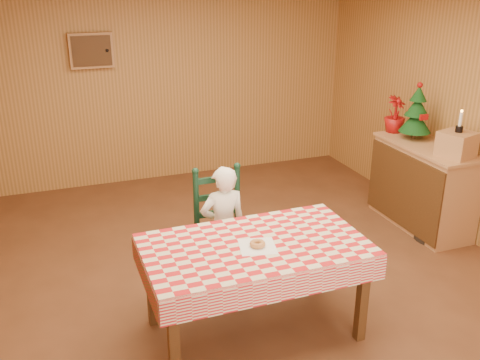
{
  "coord_description": "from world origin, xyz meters",
  "views": [
    {
      "loc": [
        -1.5,
        -3.85,
        2.63
      ],
      "look_at": [
        0.0,
        0.2,
        0.95
      ],
      "focal_mm": 40.0,
      "sensor_mm": 36.0,
      "label": 1
    }
  ],
  "objects_px": {
    "seated_child": "(223,227)",
    "shelf_unit": "(422,186)",
    "storage_bin": "(438,219)",
    "ladder_chair": "(221,231)",
    "crate": "(457,144)",
    "dining_table": "(255,253)",
    "christmas_tree": "(416,114)"
  },
  "relations": [
    {
      "from": "crate",
      "to": "christmas_tree",
      "type": "distance_m",
      "value": 0.67
    },
    {
      "from": "shelf_unit",
      "to": "storage_bin",
      "type": "height_order",
      "value": "shelf_unit"
    },
    {
      "from": "shelf_unit",
      "to": "crate",
      "type": "height_order",
      "value": "crate"
    },
    {
      "from": "ladder_chair",
      "to": "storage_bin",
      "type": "bearing_deg",
      "value": -0.15
    },
    {
      "from": "dining_table",
      "to": "crate",
      "type": "distance_m",
      "value": 2.55
    },
    {
      "from": "ladder_chair",
      "to": "christmas_tree",
      "type": "relative_size",
      "value": 1.74
    },
    {
      "from": "shelf_unit",
      "to": "christmas_tree",
      "type": "bearing_deg",
      "value": 88.02
    },
    {
      "from": "seated_child",
      "to": "shelf_unit",
      "type": "height_order",
      "value": "seated_child"
    },
    {
      "from": "ladder_chair",
      "to": "crate",
      "type": "height_order",
      "value": "crate"
    },
    {
      "from": "dining_table",
      "to": "seated_child",
      "type": "distance_m",
      "value": 0.74
    },
    {
      "from": "seated_child",
      "to": "christmas_tree",
      "type": "distance_m",
      "value": 2.59
    },
    {
      "from": "seated_child",
      "to": "shelf_unit",
      "type": "xyz_separation_m",
      "value": [
        2.41,
        0.39,
        -0.1
      ]
    },
    {
      "from": "shelf_unit",
      "to": "ladder_chair",
      "type": "bearing_deg",
      "value": -172.03
    },
    {
      "from": "ladder_chair",
      "to": "storage_bin",
      "type": "relative_size",
      "value": 2.37
    },
    {
      "from": "christmas_tree",
      "to": "seated_child",
      "type": "bearing_deg",
      "value": -165.1
    },
    {
      "from": "crate",
      "to": "seated_child",
      "type": "bearing_deg",
      "value": 179.88
    },
    {
      "from": "crate",
      "to": "storage_bin",
      "type": "distance_m",
      "value": 0.83
    },
    {
      "from": "ladder_chair",
      "to": "dining_table",
      "type": "bearing_deg",
      "value": -90.0
    },
    {
      "from": "storage_bin",
      "to": "dining_table",
      "type": "bearing_deg",
      "value": -161.84
    },
    {
      "from": "shelf_unit",
      "to": "dining_table",
      "type": "bearing_deg",
      "value": -155.01
    },
    {
      "from": "crate",
      "to": "christmas_tree",
      "type": "bearing_deg",
      "value": 90.0
    },
    {
      "from": "shelf_unit",
      "to": "crate",
      "type": "distance_m",
      "value": 0.71
    },
    {
      "from": "shelf_unit",
      "to": "seated_child",
      "type": "bearing_deg",
      "value": -170.71
    },
    {
      "from": "ladder_chair",
      "to": "seated_child",
      "type": "distance_m",
      "value": 0.08
    },
    {
      "from": "storage_bin",
      "to": "ladder_chair",
      "type": "bearing_deg",
      "value": 179.85
    },
    {
      "from": "ladder_chair",
      "to": "crate",
      "type": "distance_m",
      "value": 2.48
    },
    {
      "from": "dining_table",
      "to": "seated_child",
      "type": "bearing_deg",
      "value": 90.0
    },
    {
      "from": "dining_table",
      "to": "crate",
      "type": "height_order",
      "value": "crate"
    },
    {
      "from": "dining_table",
      "to": "ladder_chair",
      "type": "bearing_deg",
      "value": 90.0
    },
    {
      "from": "ladder_chair",
      "to": "storage_bin",
      "type": "xyz_separation_m",
      "value": [
        2.38,
        -0.01,
        -0.28
      ]
    },
    {
      "from": "crate",
      "to": "christmas_tree",
      "type": "relative_size",
      "value": 0.48
    },
    {
      "from": "shelf_unit",
      "to": "storage_bin",
      "type": "relative_size",
      "value": 2.72
    }
  ]
}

